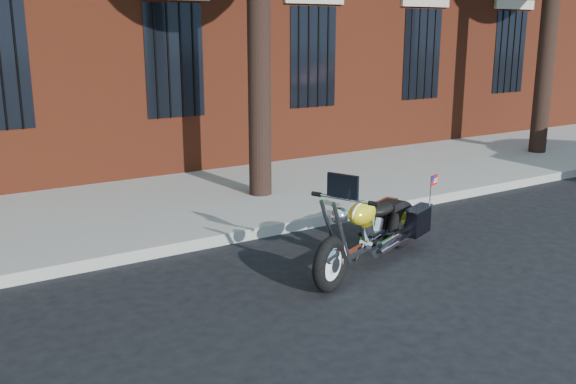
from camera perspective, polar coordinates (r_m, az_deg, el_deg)
ground at (r=7.88m, az=5.03°, el=-6.10°), size 120.00×120.00×0.00m
curb at (r=8.93m, az=-0.34°, el=-3.08°), size 40.00×0.16×0.15m
sidewalk at (r=10.51m, az=-5.79°, el=-0.51°), size 40.00×3.60×0.15m
motorcycle at (r=7.66m, az=7.75°, el=-3.46°), size 2.42×1.28×1.25m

